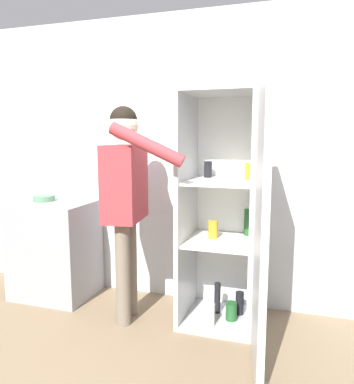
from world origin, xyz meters
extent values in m
plane|color=#7A664C|center=(0.00, 0.00, 0.00)|extent=(12.00, 12.00, 0.00)
cube|color=silver|center=(0.00, 0.98, 1.27)|extent=(7.00, 0.06, 2.55)
cube|color=#B7BABC|center=(0.34, 0.62, 0.02)|extent=(0.59, 0.61, 0.04)
cube|color=#B7BABC|center=(0.34, 0.62, 1.83)|extent=(0.59, 0.61, 0.04)
cube|color=white|center=(0.34, 0.91, 0.92)|extent=(0.59, 0.03, 1.78)
cube|color=#B7BABC|center=(0.07, 0.62, 0.92)|extent=(0.04, 0.61, 1.78)
cube|color=#B7BABC|center=(0.62, 0.62, 0.92)|extent=(0.03, 0.61, 1.78)
cube|color=white|center=(0.34, 0.62, 0.66)|extent=(0.52, 0.54, 0.02)
cube|color=white|center=(0.34, 0.62, 1.15)|extent=(0.52, 0.54, 0.02)
cube|color=#B7BABC|center=(0.71, 0.03, 0.92)|extent=(0.14, 0.59, 1.78)
cylinder|color=beige|center=(0.31, 0.44, 0.12)|extent=(0.06, 0.06, 0.17)
cylinder|color=black|center=(0.32, 0.67, 0.16)|extent=(0.05, 0.05, 0.26)
cylinder|color=#B78C1E|center=(0.28, 0.65, 0.75)|extent=(0.08, 0.08, 0.14)
cylinder|color=black|center=(0.20, 0.78, 1.22)|extent=(0.07, 0.07, 0.14)
cylinder|color=#B78C1E|center=(0.54, 0.72, 1.22)|extent=(0.06, 0.06, 0.13)
cylinder|color=black|center=(0.50, 0.70, 0.13)|extent=(0.07, 0.07, 0.19)
cylinder|color=#1E5123|center=(0.45, 0.58, 0.11)|extent=(0.09, 0.09, 0.15)
cylinder|color=#1E5123|center=(0.54, 0.83, 0.79)|extent=(0.07, 0.07, 0.22)
cylinder|color=#726656|center=(-0.39, 0.50, 0.42)|extent=(0.12, 0.12, 0.84)
cylinder|color=#726656|center=(-0.37, 0.32, 0.42)|extent=(0.12, 0.12, 0.84)
cube|color=#9E3338|center=(-0.38, 0.41, 1.13)|extent=(0.31, 0.49, 0.59)
sphere|color=beige|center=(-0.38, 0.41, 1.58)|extent=(0.23, 0.23, 0.23)
sphere|color=black|center=(-0.38, 0.41, 1.62)|extent=(0.21, 0.21, 0.21)
cylinder|color=#9E3338|center=(-0.42, 0.66, 1.10)|extent=(0.09, 0.09, 0.56)
cylinder|color=#9E3338|center=(-0.10, 0.19, 1.44)|extent=(0.55, 0.16, 0.32)
cube|color=gray|center=(-1.23, 0.65, 0.45)|extent=(0.70, 0.57, 0.89)
cylinder|color=#517F5B|center=(-1.35, 0.68, 0.92)|extent=(0.20, 0.20, 0.05)
camera|label=1|loc=(0.89, -2.25, 1.49)|focal=35.00mm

